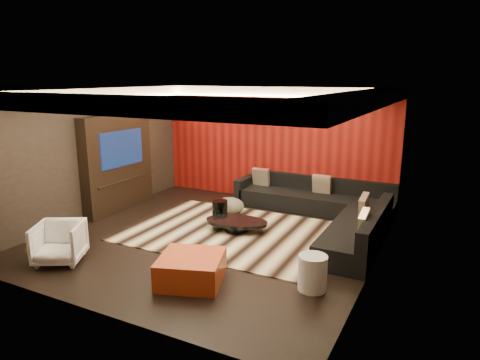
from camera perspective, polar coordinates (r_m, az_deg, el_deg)
The scene contains 26 objects.
floor at distance 8.33m, azimuth -3.76°, elevation -7.75°, with size 6.00×6.00×0.02m, color black.
ceiling at distance 7.76m, azimuth -4.08°, elevation 12.02°, with size 6.00×6.00×0.02m, color silver.
wall_back at distance 10.58m, azimuth 4.54°, elevation 4.75°, with size 6.00×0.02×2.80m, color black.
wall_left at distance 9.80m, azimuth -19.20°, elevation 3.33°, with size 0.02×6.00×2.80m, color black.
wall_right at distance 6.91m, azimuth 18.02°, elevation -0.63°, with size 0.02×6.00×2.80m, color black.
red_feature_wall at distance 10.54m, azimuth 4.45°, elevation 4.72°, with size 5.98×0.05×2.78m, color #6B0C0A.
soffit_back at distance 10.17m, azimuth 3.99°, elevation 11.71°, with size 6.00×0.60×0.22m, color silver.
soffit_front at distance 5.64m, azimuth -18.61°, elevation 9.56°, with size 6.00×0.60×0.22m, color silver.
soffit_left at distance 9.45m, azimuth -18.49°, elevation 10.92°, with size 0.60×4.80×0.22m, color silver.
soffit_right at distance 6.78m, azimuth 16.20°, elevation 10.29°, with size 0.60×4.80×0.22m, color silver.
cove_back at distance 9.87m, azimuth 3.18°, elevation 11.14°, with size 4.80×0.08×0.04m, color #FFD899.
cove_front at distance 5.89m, azimuth -16.17°, elevation 8.99°, with size 4.80×0.08×0.04m, color #FFD899.
cove_left at distance 9.22m, azimuth -16.93°, elevation 10.42°, with size 0.08×4.80×0.04m, color #FFD899.
cove_right at distance 6.86m, azimuth 13.33°, elevation 9.74°, with size 0.08×4.80×0.04m, color #FFD899.
tv_surround at distance 10.16m, azimuth -16.02°, elevation 2.18°, with size 0.30×2.00×2.20m, color black.
tv_screen at distance 9.99m, azimuth -15.47°, elevation 4.07°, with size 0.04×1.30×0.80m, color black.
tv_shelf at distance 10.14m, azimuth -15.21°, elevation -0.11°, with size 0.04×1.60×0.04m, color black.
rug at distance 8.60m, azimuth -1.30°, elevation -6.88°, with size 4.00×3.00×0.02m, color beige.
coffee_table at distance 8.60m, azimuth -0.46°, elevation -6.06°, with size 1.26×1.26×0.21m, color black.
drum_stool at distance 9.31m, azimuth -2.71°, elevation -3.93°, with size 0.34×0.34×0.40m, color black.
striped_pouf at distance 9.60m, azimuth -1.43°, elevation -3.47°, with size 0.66×0.66×0.36m, color #BDB492.
white_side_table at distance 6.41m, azimuth 9.65°, elevation -12.09°, with size 0.42×0.42×0.53m, color silver.
orange_ottoman at distance 6.61m, azimuth -6.53°, elevation -11.68°, with size 0.92×0.92×0.41m, color #A72A15.
armchair at distance 7.76m, azimuth -22.95°, elevation -7.70°, with size 0.73×0.75×0.68m, color white.
sectional_sofa at distance 9.23m, azimuth 11.62°, elevation -4.07°, with size 3.65×3.50×0.75m.
throw_pillows at distance 9.07m, azimuth 10.86°, elevation -1.98°, with size 3.24×2.73×0.50m.
Camera 1 is at (4.02, -6.64, 3.02)m, focal length 32.00 mm.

